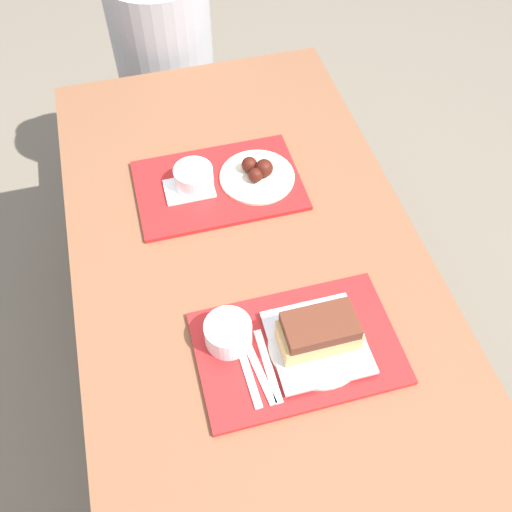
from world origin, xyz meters
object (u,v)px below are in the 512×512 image
at_px(bowl_coleslaw_near, 228,332).
at_px(bowl_coleslaw_far, 194,177).
at_px(brisket_sandwich_plate, 318,336).
at_px(tray_far, 219,185).
at_px(tray_near, 297,348).
at_px(wings_plate_far, 257,173).
at_px(person_seated_across, 161,32).

height_order(bowl_coleslaw_near, bowl_coleslaw_far, same).
bearing_deg(brisket_sandwich_plate, tray_far, 100.99).
height_order(tray_near, tray_far, same).
bearing_deg(bowl_coleslaw_far, bowl_coleslaw_near, -92.17).
bearing_deg(brisket_sandwich_plate, wings_plate_far, 89.50).
xyz_separation_m(tray_far, bowl_coleslaw_far, (-0.06, 0.01, 0.04)).
bearing_deg(brisket_sandwich_plate, bowl_coleslaw_far, 107.13).
bearing_deg(bowl_coleslaw_near, wings_plate_far, 67.86).
distance_m(brisket_sandwich_plate, bowl_coleslaw_far, 0.55).
bearing_deg(person_seated_across, bowl_coleslaw_far, -92.23).
bearing_deg(person_seated_across, wings_plate_far, -79.81).
distance_m(brisket_sandwich_plate, person_seated_across, 1.27).
height_order(tray_far, bowl_coleslaw_far, bowl_coleslaw_far).
height_order(wings_plate_far, person_seated_across, person_seated_across).
relative_size(bowl_coleslaw_near, wings_plate_far, 0.51).
distance_m(bowl_coleslaw_near, person_seated_across, 1.21).
xyz_separation_m(tray_near, brisket_sandwich_plate, (0.04, -0.01, 0.04)).
xyz_separation_m(bowl_coleslaw_near, person_seated_across, (0.05, 1.21, -0.05)).
xyz_separation_m(bowl_coleslaw_near, brisket_sandwich_plate, (0.18, -0.06, 0.00)).
bearing_deg(bowl_coleslaw_far, person_seated_across, 87.77).
distance_m(tray_near, brisket_sandwich_plate, 0.06).
height_order(bowl_coleslaw_far, wings_plate_far, bowl_coleslaw_far).
xyz_separation_m(tray_far, wings_plate_far, (0.10, -0.00, 0.02)).
xyz_separation_m(tray_far, person_seated_across, (-0.03, 0.75, -0.01)).
xyz_separation_m(bowl_coleslaw_far, person_seated_across, (0.03, 0.74, -0.05)).
bearing_deg(tray_near, wings_plate_far, 84.84).
height_order(brisket_sandwich_plate, person_seated_across, person_seated_across).
distance_m(tray_far, wings_plate_far, 0.11).
xyz_separation_m(tray_far, bowl_coleslaw_near, (-0.08, -0.45, 0.04)).
bearing_deg(person_seated_across, bowl_coleslaw_near, -92.21).
height_order(bowl_coleslaw_near, brisket_sandwich_plate, brisket_sandwich_plate).
height_order(brisket_sandwich_plate, bowl_coleslaw_far, brisket_sandwich_plate).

